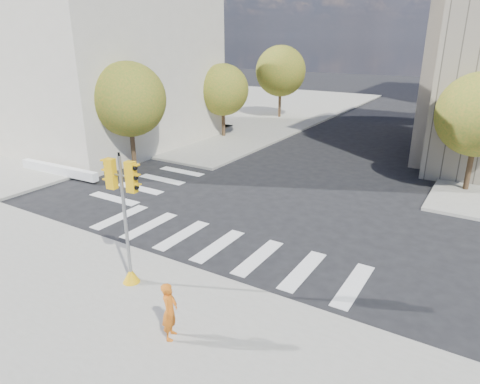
# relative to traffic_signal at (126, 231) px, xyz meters

# --- Properties ---
(ground) EXTENTS (160.00, 160.00, 0.00)m
(ground) POSITION_rel_traffic_signal_xyz_m (0.92, 5.84, -2.00)
(ground) COLOR black
(ground) RESTS_ON ground
(sidewalk_far_left) EXTENTS (28.00, 40.00, 0.15)m
(sidewalk_far_left) POSITION_rel_traffic_signal_xyz_m (-19.08, 31.84, -1.92)
(sidewalk_far_left) COLOR gray
(sidewalk_far_left) RESTS_ON ground
(classical_building) EXTENTS (19.00, 15.00, 12.70)m
(classical_building) POSITION_rel_traffic_signal_xyz_m (-19.08, 13.84, 4.44)
(classical_building) COLOR beige
(classical_building) RESTS_ON ground
(tree_lw_near) EXTENTS (4.40, 4.40, 6.41)m
(tree_lw_near) POSITION_rel_traffic_signal_xyz_m (-9.58, 9.84, 2.20)
(tree_lw_near) COLOR #382616
(tree_lw_near) RESTS_ON ground
(tree_lw_mid) EXTENTS (4.00, 4.00, 5.77)m
(tree_lw_mid) POSITION_rel_traffic_signal_xyz_m (-9.58, 19.84, 1.76)
(tree_lw_mid) COLOR #382616
(tree_lw_mid) RESTS_ON ground
(tree_lw_far) EXTENTS (4.80, 4.80, 6.95)m
(tree_lw_far) POSITION_rel_traffic_signal_xyz_m (-9.58, 29.84, 2.54)
(tree_lw_far) COLOR #382616
(tree_lw_far) RESTS_ON ground
(tree_re_near) EXTENTS (4.20, 4.20, 6.16)m
(tree_re_near) POSITION_rel_traffic_signal_xyz_m (8.42, 15.84, 2.05)
(tree_re_near) COLOR #382616
(tree_re_near) RESTS_ON ground
(traffic_signal) EXTENTS (1.08, 0.56, 4.38)m
(traffic_signal) POSITION_rel_traffic_signal_xyz_m (0.00, 0.00, 0.00)
(traffic_signal) COLOR #E0A40B
(traffic_signal) RESTS_ON sidewalk_near
(photographer) EXTENTS (0.60, 0.71, 1.64)m
(photographer) POSITION_rel_traffic_signal_xyz_m (2.90, -1.42, -1.03)
(photographer) COLOR #C55C12
(photographer) RESTS_ON sidewalk_near
(planter_wall) EXTENTS (6.01, 0.68, 0.50)m
(planter_wall) POSITION_rel_traffic_signal_xyz_m (-12.08, 6.26, -1.60)
(planter_wall) COLOR white
(planter_wall) RESTS_ON sidewalk_left_near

